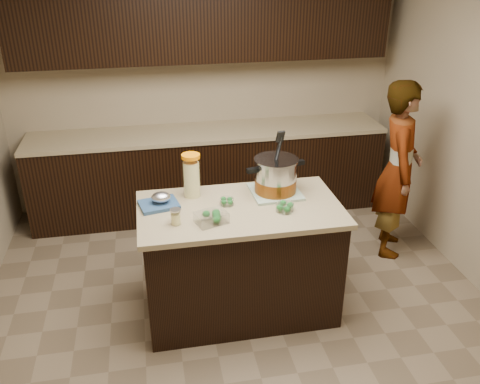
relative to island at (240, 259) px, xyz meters
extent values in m
plane|color=brown|center=(0.00, 0.00, -0.45)|extent=(4.00, 4.00, 0.00)
cube|color=tan|center=(0.00, 2.00, 0.90)|extent=(4.00, 0.04, 2.70)
cube|color=tan|center=(0.00, -2.00, 0.90)|extent=(4.00, 0.04, 2.70)
cube|color=black|center=(0.00, 1.70, -0.02)|extent=(3.60, 0.60, 0.86)
cube|color=tan|center=(0.00, 1.70, 0.43)|extent=(3.60, 0.63, 0.04)
cube|color=black|center=(0.00, 1.82, 1.50)|extent=(3.60, 0.35, 0.75)
cube|color=black|center=(0.00, 0.00, -0.02)|extent=(1.40, 0.75, 0.86)
cube|color=tan|center=(0.00, 0.00, 0.43)|extent=(1.46, 0.81, 0.04)
cube|color=#588362|center=(0.30, 0.17, 0.46)|extent=(0.37, 0.37, 0.02)
cylinder|color=#B7B7BC|center=(0.30, 0.17, 0.59)|extent=(0.36, 0.36, 0.24)
cylinder|color=brown|center=(0.30, 0.17, 0.52)|extent=(0.37, 0.37, 0.10)
cylinder|color=#B7B7BC|center=(0.30, 0.17, 0.72)|extent=(0.39, 0.39, 0.02)
cube|color=black|center=(0.12, 0.13, 0.67)|extent=(0.08, 0.05, 0.03)
cube|color=black|center=(0.49, 0.21, 0.67)|extent=(0.08, 0.05, 0.03)
cylinder|color=black|center=(0.30, 0.14, 0.79)|extent=(0.05, 0.13, 0.30)
cylinder|color=#E8DD8E|center=(-0.32, 0.24, 0.58)|extent=(0.14, 0.14, 0.27)
cylinder|color=white|center=(-0.32, 0.24, 0.60)|extent=(0.16, 0.16, 0.31)
cylinder|color=orange|center=(-0.32, 0.24, 0.76)|extent=(0.16, 0.16, 0.02)
cylinder|color=#E8DD8E|center=(-0.47, -0.16, 0.49)|extent=(0.08, 0.08, 0.08)
cylinder|color=white|center=(-0.47, -0.16, 0.50)|extent=(0.08, 0.08, 0.10)
cylinder|color=silver|center=(-0.47, -0.16, 0.56)|extent=(0.09, 0.09, 0.02)
cylinder|color=silver|center=(-0.09, 0.05, 0.47)|extent=(0.14, 0.14, 0.05)
cylinder|color=silver|center=(0.30, -0.12, 0.48)|extent=(0.15, 0.15, 0.06)
cube|color=silver|center=(-0.23, -0.18, 0.48)|extent=(0.24, 0.21, 0.07)
cube|color=navy|center=(-0.57, 0.12, 0.46)|extent=(0.31, 0.26, 0.03)
ellipsoid|color=silver|center=(-0.55, 0.12, 0.51)|extent=(0.14, 0.11, 0.07)
imported|color=gray|center=(1.54, 0.61, 0.35)|extent=(0.57, 0.69, 1.60)
camera|label=1|loc=(-0.61, -3.16, 2.14)|focal=38.00mm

